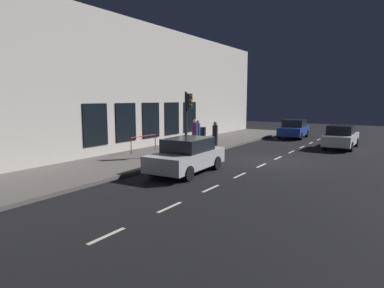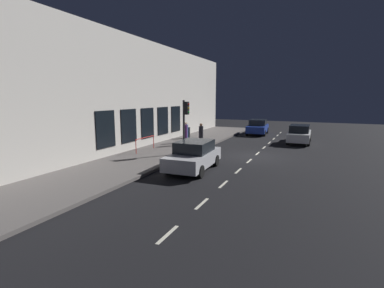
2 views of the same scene
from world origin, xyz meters
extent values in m
plane|color=black|center=(0.00, 0.00, 0.00)|extent=(60.00, 60.00, 0.00)
cube|color=#5B5654|center=(6.25, 0.00, 0.07)|extent=(4.50, 32.00, 0.15)
cube|color=beige|center=(8.80, 0.00, 4.12)|extent=(0.60, 32.00, 8.25)
cube|color=black|center=(8.47, -4.80, 1.92)|extent=(0.04, 1.72, 2.35)
cube|color=black|center=(8.47, -2.40, 1.92)|extent=(0.04, 1.72, 2.35)
cube|color=black|center=(8.47, 0.00, 1.92)|extent=(0.04, 1.72, 2.35)
cube|color=black|center=(8.47, 2.40, 1.92)|extent=(0.04, 1.72, 2.35)
cube|color=black|center=(8.47, 4.80, 1.92)|extent=(0.04, 1.72, 2.35)
cube|color=beige|center=(0.00, -14.00, 0.00)|extent=(0.12, 1.20, 0.01)
cube|color=beige|center=(0.00, -11.40, 0.00)|extent=(0.12, 1.20, 0.01)
cube|color=beige|center=(0.00, -8.80, 0.00)|extent=(0.12, 1.20, 0.01)
cube|color=beige|center=(0.00, -6.20, 0.00)|extent=(0.12, 1.20, 0.01)
cube|color=beige|center=(0.00, -3.60, 0.00)|extent=(0.12, 1.20, 0.01)
cube|color=beige|center=(0.00, -1.00, 0.00)|extent=(0.12, 1.20, 0.01)
cube|color=beige|center=(0.00, 1.60, 0.00)|extent=(0.12, 1.20, 0.01)
cube|color=beige|center=(0.00, 4.20, 0.00)|extent=(0.12, 1.20, 0.01)
cube|color=beige|center=(0.00, 6.80, 0.00)|extent=(0.12, 1.20, 0.01)
cube|color=beige|center=(0.00, 9.40, 0.00)|extent=(0.12, 1.20, 0.01)
cube|color=beige|center=(0.00, 12.00, 0.00)|extent=(0.12, 1.20, 0.01)
cylinder|color=#2D2D30|center=(4.39, 1.88, 1.94)|extent=(0.14, 0.14, 3.59)
cube|color=black|center=(4.19, 1.88, 3.22)|extent=(0.26, 0.32, 0.84)
sphere|color=red|center=(4.05, 1.88, 3.47)|extent=(0.15, 0.15, 0.15)
sphere|color=gold|center=(4.05, 1.88, 3.22)|extent=(0.15, 0.15, 0.15)
sphere|color=green|center=(4.05, 1.88, 2.97)|extent=(0.15, 0.15, 0.15)
cube|color=silver|center=(-2.35, -7.13, 0.63)|extent=(1.75, 4.33, 0.70)
cube|color=black|center=(-2.35, -6.95, 1.28)|extent=(1.54, 2.25, 0.60)
cylinder|color=black|center=(-1.54, -8.47, 0.32)|extent=(0.22, 0.64, 0.64)
cylinder|color=black|center=(-3.16, -8.47, 0.32)|extent=(0.22, 0.64, 0.64)
cylinder|color=black|center=(-1.54, -5.79, 0.32)|extent=(0.22, 0.64, 0.64)
cylinder|color=black|center=(-3.16, -5.78, 0.32)|extent=(0.22, 0.64, 0.64)
cube|color=#B7B7BC|center=(2.29, 5.02, 0.63)|extent=(2.07, 4.31, 0.70)
cube|color=black|center=(2.30, 4.85, 1.28)|extent=(1.75, 2.27, 0.60)
cylinder|color=black|center=(1.35, 6.28, 0.32)|extent=(0.25, 0.65, 0.64)
cylinder|color=black|center=(3.11, 6.36, 0.32)|extent=(0.25, 0.65, 0.64)
cylinder|color=black|center=(1.47, 3.67, 0.32)|extent=(0.25, 0.65, 0.64)
cylinder|color=black|center=(3.23, 3.75, 0.32)|extent=(0.25, 0.65, 0.64)
cube|color=#1E389E|center=(2.09, -11.43, 0.63)|extent=(2.12, 4.20, 0.70)
cube|color=black|center=(2.10, -11.59, 1.28)|extent=(1.78, 2.22, 0.60)
cylinder|color=black|center=(1.14, -10.22, 0.32)|extent=(0.26, 0.65, 0.64)
cylinder|color=black|center=(2.90, -10.11, 0.32)|extent=(0.26, 0.65, 0.64)
cylinder|color=black|center=(1.29, -12.75, 0.32)|extent=(0.26, 0.65, 0.64)
cylinder|color=black|center=(3.05, -12.65, 0.32)|extent=(0.26, 0.65, 0.64)
cylinder|color=#232328|center=(5.05, -2.72, 0.85)|extent=(0.47, 0.47, 1.41)
sphere|color=#936B4C|center=(5.05, -2.72, 1.68)|extent=(0.25, 0.25, 0.25)
cube|color=#936B4C|center=(5.08, -2.61, 1.68)|extent=(0.08, 0.06, 0.07)
cylinder|color=#1E5189|center=(6.31, -2.48, 0.90)|extent=(0.43, 0.43, 1.50)
sphere|color=#936B4C|center=(6.31, -2.48, 1.76)|extent=(0.21, 0.21, 0.21)
cube|color=#936B4C|center=(6.34, -2.39, 1.76)|extent=(0.07, 0.05, 0.06)
cylinder|color=#5B2D70|center=(5.86, -1.37, 0.95)|extent=(0.50, 0.50, 1.60)
sphere|color=beige|center=(5.86, -1.37, 1.87)|extent=(0.23, 0.23, 0.23)
cube|color=beige|center=(5.82, -1.47, 1.87)|extent=(0.08, 0.06, 0.07)
cylinder|color=black|center=(7.29, -4.81, 0.63)|extent=(0.51, 0.51, 0.95)
cylinder|color=black|center=(7.29, -4.81, 1.13)|extent=(0.54, 0.54, 0.06)
cylinder|color=red|center=(7.37, 0.94, 0.62)|extent=(0.05, 0.05, 0.95)
cylinder|color=red|center=(7.37, 3.17, 0.62)|extent=(0.05, 0.05, 0.95)
cylinder|color=red|center=(7.37, 2.06, 1.10)|extent=(0.05, 2.24, 0.05)
camera|label=1|loc=(-5.99, 17.47, 3.34)|focal=31.29mm
camera|label=2|loc=(-3.74, 18.57, 3.91)|focal=26.16mm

